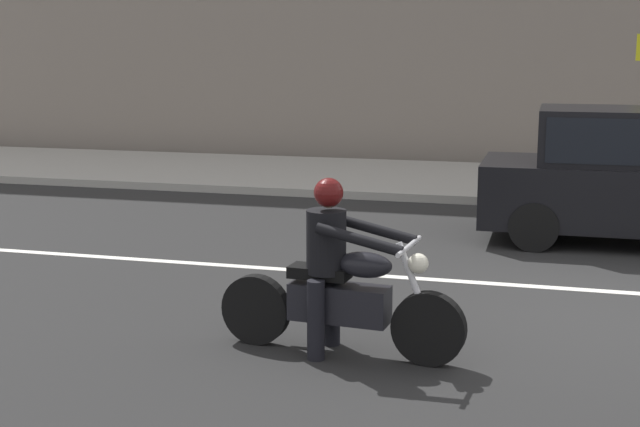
# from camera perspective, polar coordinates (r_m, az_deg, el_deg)

# --- Properties ---
(ground_plane) EXTENTS (80.00, 80.00, 0.00)m
(ground_plane) POSITION_cam_1_polar(r_m,az_deg,el_deg) (9.15, 18.80, -6.34)
(ground_plane) COLOR black
(sidewalk_slab) EXTENTS (40.00, 4.40, 0.14)m
(sidewalk_slab) POSITION_cam_1_polar(r_m,az_deg,el_deg) (16.95, 17.21, 1.74)
(sidewalk_slab) COLOR #99968E
(sidewalk_slab) RESTS_ON ground_plane
(lane_marking_stripe) EXTENTS (18.00, 0.14, 0.01)m
(lane_marking_stripe) POSITION_cam_1_polar(r_m,az_deg,el_deg) (9.99, 13.43, -4.59)
(lane_marking_stripe) COLOR silver
(lane_marking_stripe) RESTS_ON ground_plane
(motorcycle_with_rider_black_leather) EXTENTS (2.19, 0.70, 1.53)m
(motorcycle_with_rider_black_leather) POSITION_cam_1_polar(r_m,az_deg,el_deg) (7.50, 1.20, -4.53)
(motorcycle_with_rider_black_leather) COLOR black
(motorcycle_with_rider_black_leather) RESTS_ON ground_plane
(parked_hatchback_black) EXTENTS (3.82, 1.76, 1.80)m
(parked_hatchback_black) POSITION_cam_1_polar(r_m,az_deg,el_deg) (12.34, 19.42, 2.40)
(parked_hatchback_black) COLOR black
(parked_hatchback_black) RESTS_ON ground_plane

